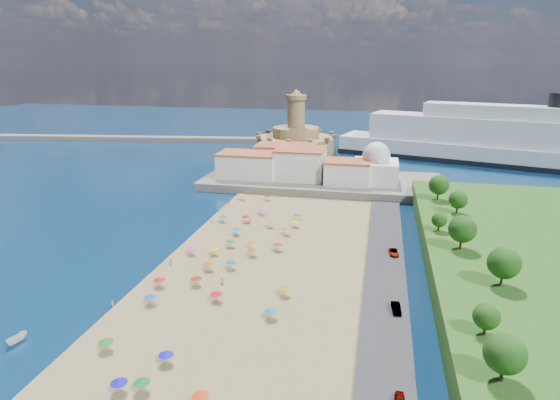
# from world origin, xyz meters

# --- Properties ---
(ground) EXTENTS (700.00, 700.00, 0.00)m
(ground) POSITION_xyz_m (0.00, 0.00, 0.00)
(ground) COLOR #071938
(ground) RESTS_ON ground
(terrace) EXTENTS (90.00, 36.00, 3.00)m
(terrace) POSITION_xyz_m (10.00, 73.00, 1.50)
(terrace) COLOR #59544C
(terrace) RESTS_ON ground
(jetty) EXTENTS (18.00, 70.00, 2.40)m
(jetty) POSITION_xyz_m (-12.00, 108.00, 1.20)
(jetty) COLOR #59544C
(jetty) RESTS_ON ground
(breakwater) EXTENTS (199.03, 34.77, 2.60)m
(breakwater) POSITION_xyz_m (-110.00, 153.00, 1.30)
(breakwater) COLOR #59544C
(breakwater) RESTS_ON ground
(waterfront_buildings) EXTENTS (57.00, 29.00, 11.00)m
(waterfront_buildings) POSITION_xyz_m (-3.05, 73.64, 7.88)
(waterfront_buildings) COLOR silver
(waterfront_buildings) RESTS_ON terrace
(domed_building) EXTENTS (16.00, 16.00, 15.00)m
(domed_building) POSITION_xyz_m (30.00, 71.00, 8.97)
(domed_building) COLOR silver
(domed_building) RESTS_ON terrace
(fortress) EXTENTS (40.00, 40.00, 32.40)m
(fortress) POSITION_xyz_m (-12.00, 138.00, 6.68)
(fortress) COLOR tan
(fortress) RESTS_ON ground
(cruise_ship) EXTENTS (151.22, 64.32, 33.01)m
(cruise_ship) POSITION_xyz_m (85.54, 128.95, 9.78)
(cruise_ship) COLOR black
(cruise_ship) RESTS_ON ground
(beach_parasols) EXTENTS (30.50, 115.18, 2.20)m
(beach_parasols) POSITION_xyz_m (-1.46, -12.99, 2.15)
(beach_parasols) COLOR gray
(beach_parasols) RESTS_ON beach
(beachgoers) EXTENTS (32.99, 98.54, 1.87)m
(beachgoers) POSITION_xyz_m (-8.77, -2.83, 1.14)
(beachgoers) COLOR tan
(beachgoers) RESTS_ON beach
(parked_cars) EXTENTS (2.56, 57.46, 1.43)m
(parked_cars) POSITION_xyz_m (36.00, -12.01, 1.36)
(parked_cars) COLOR gray
(parked_cars) RESTS_ON promenade
(hillside_trees) EXTENTS (14.06, 107.34, 7.83)m
(hillside_trees) POSITION_xyz_m (50.21, -4.48, 10.28)
(hillside_trees) COLOR #382314
(hillside_trees) RESTS_ON hillside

